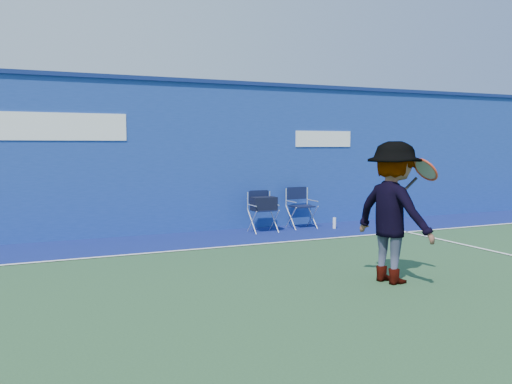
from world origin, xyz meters
name	(u,v)px	position (x,y,z in m)	size (l,w,h in m)	color
ground	(278,299)	(0.00, 0.00, 0.00)	(80.00, 80.00, 0.00)	#274A2A
stadium_wall	(162,156)	(0.00, 5.20, 1.55)	(24.00, 0.50, 3.08)	navy
out_of_bounds_strip	(179,241)	(0.00, 4.10, 0.00)	(24.00, 1.80, 0.01)	navy
court_lines	(256,286)	(0.00, 0.60, 0.01)	(24.00, 12.00, 0.01)	white
directors_chair_left	(263,215)	(1.86, 4.43, 0.36)	(0.50, 0.46, 0.84)	silver
directors_chair_right	(301,215)	(2.82, 4.57, 0.27)	(0.52, 0.46, 0.87)	silver
water_bottle	(334,223)	(3.42, 4.21, 0.12)	(0.07, 0.07, 0.24)	white
tennis_player	(394,212)	(1.71, 0.12, 0.91)	(0.98, 1.29, 1.82)	#EA4738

